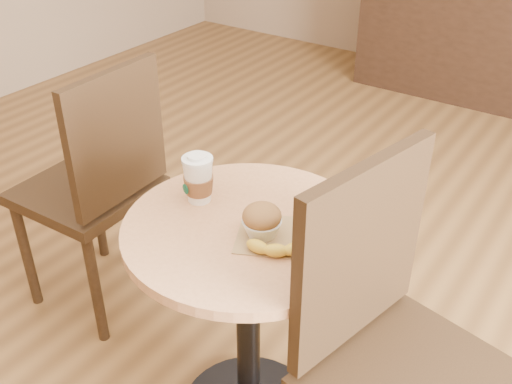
# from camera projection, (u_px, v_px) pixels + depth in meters

# --- Properties ---
(cafe_table) EXTENTS (0.66, 0.66, 0.75)m
(cafe_table) POSITION_uv_depth(u_px,v_px,m) (248.00, 293.00, 1.68)
(cafe_table) COLOR black
(cafe_table) RESTS_ON ground
(chair_left) EXTENTS (0.45, 0.45, 0.99)m
(chair_left) POSITION_uv_depth(u_px,v_px,m) (98.00, 183.00, 2.14)
(chair_left) COLOR black
(chair_left) RESTS_ON ground
(chair_right) EXTENTS (0.54, 0.54, 1.04)m
(chair_right) POSITION_uv_depth(u_px,v_px,m) (396.00, 355.00, 1.41)
(chair_right) COLOR black
(chair_right) RESTS_ON ground
(kraft_bag) EXTENTS (0.29, 0.27, 0.00)m
(kraft_bag) POSITION_uv_depth(u_px,v_px,m) (285.00, 236.00, 1.51)
(kraft_bag) COLOR olive
(kraft_bag) RESTS_ON cafe_table
(coffee_cup) EXTENTS (0.08, 0.09, 0.14)m
(coffee_cup) POSITION_uv_depth(u_px,v_px,m) (198.00, 180.00, 1.63)
(coffee_cup) COLOR white
(coffee_cup) RESTS_ON cafe_table
(muffin) EXTENTS (0.10, 0.10, 0.09)m
(muffin) POSITION_uv_depth(u_px,v_px,m) (262.00, 221.00, 1.49)
(muffin) COLOR silver
(muffin) RESTS_ON kraft_bag
(banana) EXTENTS (0.24, 0.28, 0.03)m
(banana) POSITION_uv_depth(u_px,v_px,m) (293.00, 236.00, 1.48)
(banana) COLOR gold
(banana) RESTS_ON kraft_bag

